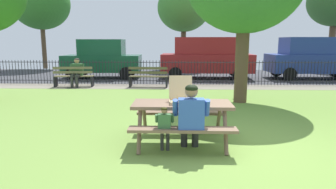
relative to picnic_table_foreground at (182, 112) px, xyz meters
name	(u,v)px	position (x,y,z in m)	size (l,w,h in m)	color
ground	(225,120)	(1.07, 1.68, -0.61)	(28.00, 12.02, 0.02)	olive
cobblestone_walkway	(205,87)	(1.07, 6.99, -0.60)	(28.00, 1.40, 0.01)	gray
street_asphalt	(198,76)	(1.07, 11.16, -0.60)	(28.00, 6.94, 0.01)	#38383D
picnic_table_foreground	(182,112)	(0.00, 0.00, 0.00)	(1.81, 1.49, 0.79)	brown
pizza_box_open	(181,98)	(-0.02, 0.04, 0.26)	(0.45, 0.52, 0.47)	tan
adult_at_table	(191,115)	(0.14, -0.50, 0.06)	(0.61, 0.59, 1.19)	#262626
child_at_table	(165,125)	(-0.30, -0.53, -0.10)	(0.31, 0.30, 0.82)	#313131
iron_fence_streetside	(204,72)	(1.07, 7.69, -0.06)	(21.99, 0.03, 1.06)	black
park_bench_left	(74,77)	(-4.43, 6.85, -0.18)	(1.63, 0.61, 0.85)	#716546
park_bench_center	(148,77)	(-1.30, 6.85, -0.18)	(1.62, 0.54, 0.85)	brown
person_on_park_bench	(77,71)	(-4.30, 6.87, 0.06)	(0.62, 0.60, 1.19)	#313131
lamp_post_walkway	(244,24)	(2.45, 6.51, 1.95)	(0.28, 0.28, 4.18)	#4C4C51
parked_car_far_left	(103,58)	(-3.98, 9.97, 0.41)	(3.94, 1.91, 1.98)	#144E30
parked_car_left	(207,57)	(1.40, 9.97, 0.50)	(4.67, 2.09, 2.08)	maroon
parked_car_center	(315,57)	(6.84, 9.97, 0.50)	(4.64, 2.04, 2.08)	navy
far_tree_left	(41,4)	(-9.36, 15.15, 3.79)	(3.85, 3.85, 6.13)	brown
far_tree_midleft	(184,8)	(0.29, 15.15, 3.47)	(3.50, 3.50, 5.66)	brown
far_tree_center	(335,2)	(10.20, 15.15, 3.81)	(3.55, 3.55, 6.05)	brown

